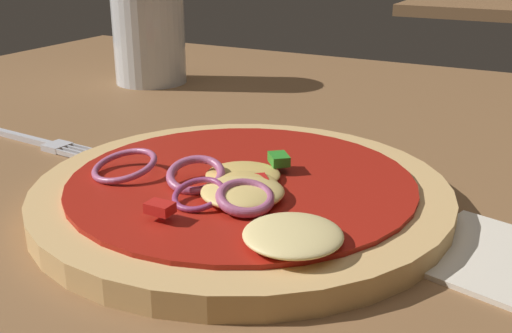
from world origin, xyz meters
name	(u,v)px	position (x,y,z in m)	size (l,w,h in m)	color
dining_table	(300,246)	(0.00, 0.00, 0.01)	(1.23, 1.06, 0.03)	brown
pizza	(241,192)	(-0.05, 0.01, 0.04)	(0.27, 0.27, 0.03)	tan
fork	(32,140)	(-0.27, 0.04, 0.03)	(0.16, 0.03, 0.01)	silver
beer_glass	(149,28)	(-0.32, 0.27, 0.09)	(0.08, 0.08, 0.14)	silver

